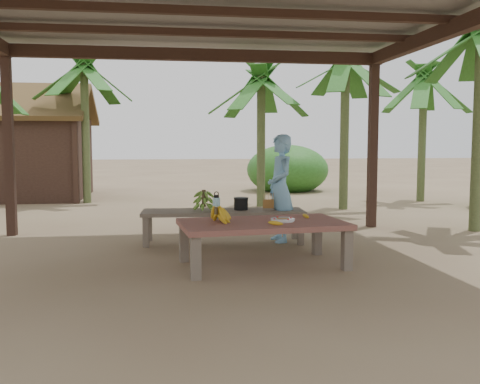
{
  "coord_description": "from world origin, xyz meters",
  "views": [
    {
      "loc": [
        -0.6,
        -5.96,
        1.37
      ],
      "look_at": [
        0.3,
        0.14,
        0.8
      ],
      "focal_mm": 40.0,
      "sensor_mm": 36.0,
      "label": 1
    }
  ],
  "objects": [
    {
      "name": "loose_banana_front",
      "position": [
        0.59,
        -0.49,
        0.52
      ],
      "size": [
        0.17,
        0.06,
        0.04
      ],
      "primitive_type": "ellipsoid",
      "rotation": [
        0.0,
        0.0,
        1.67
      ],
      "color": "gold",
      "rests_on": "work_table"
    },
    {
      "name": "plate",
      "position": [
        0.73,
        -0.23,
        0.52
      ],
      "size": [
        0.27,
        0.27,
        0.04
      ],
      "color": "white",
      "rests_on": "work_table"
    },
    {
      "name": "bench",
      "position": [
        0.24,
        1.24,
        0.39
      ],
      "size": [
        2.24,
        0.75,
        0.45
      ],
      "rotation": [
        0.0,
        0.0,
        -0.07
      ],
      "color": "brown",
      "rests_on": "ground"
    },
    {
      "name": "banana_plant_n",
      "position": [
        1.53,
        5.34,
        2.5
      ],
      "size": [
        1.8,
        1.8,
        2.98
      ],
      "color": "#596638",
      "rests_on": "ground"
    },
    {
      "name": "banana_plant_ne",
      "position": [
        3.13,
        4.61,
        2.79
      ],
      "size": [
        1.8,
        1.8,
        3.28
      ],
      "color": "#596638",
      "rests_on": "ground"
    },
    {
      "name": "pavilion",
      "position": [
        -0.01,
        -0.01,
        2.78
      ],
      "size": [
        6.6,
        5.6,
        2.95
      ],
      "color": "black",
      "rests_on": "ground"
    },
    {
      "name": "ripe_banana_bunch",
      "position": [
        -0.01,
        -0.21,
        0.59
      ],
      "size": [
        0.39,
        0.37,
        0.19
      ],
      "primitive_type": null,
      "rotation": [
        0.0,
        0.0,
        0.48
      ],
      "color": "gold",
      "rests_on": "work_table"
    },
    {
      "name": "green_banana_stalk",
      "position": [
        -0.03,
        1.25,
        0.6
      ],
      "size": [
        0.28,
        0.28,
        0.3
      ],
      "primitive_type": null,
      "rotation": [
        0.0,
        0.0,
        -0.07
      ],
      "color": "#598C2D",
      "rests_on": "bench"
    },
    {
      "name": "loose_banana_side",
      "position": [
        1.06,
        0.01,
        0.52
      ],
      "size": [
        0.09,
        0.15,
        0.04
      ],
      "primitive_type": "ellipsoid",
      "rotation": [
        0.0,
        0.0,
        0.32
      ],
      "color": "gold",
      "rests_on": "work_table"
    },
    {
      "name": "work_table",
      "position": [
        0.51,
        -0.2,
        0.43
      ],
      "size": [
        1.89,
        1.17,
        0.5
      ],
      "rotation": [
        0.0,
        0.0,
        0.1
      ],
      "color": "brown",
      "rests_on": "ground"
    },
    {
      "name": "hut",
      "position": [
        -4.5,
        8.0,
        1.1
      ],
      "size": [
        4.4,
        3.43,
        2.85
      ],
      "color": "black",
      "rests_on": "ground"
    },
    {
      "name": "skewer_rack",
      "position": [
        0.85,
        1.14,
        0.57
      ],
      "size": [
        0.19,
        0.09,
        0.24
      ],
      "primitive_type": null,
      "rotation": [
        0.0,
        0.0,
        -0.07
      ],
      "color": "#A57F47",
      "rests_on": "bench"
    },
    {
      "name": "banana_plant_far",
      "position": [
        5.45,
        5.8,
        2.63
      ],
      "size": [
        1.8,
        1.8,
        3.11
      ],
      "color": "#596638",
      "rests_on": "ground"
    },
    {
      "name": "water_flask",
      "position": [
        0.02,
        0.1,
        0.63
      ],
      "size": [
        0.08,
        0.08,
        0.31
      ],
      "color": "#3EA3C1",
      "rests_on": "work_table"
    },
    {
      "name": "cooking_pot",
      "position": [
        0.48,
        1.25,
        0.53
      ],
      "size": [
        0.19,
        0.19,
        0.16
      ],
      "primitive_type": "cylinder",
      "color": "black",
      "rests_on": "bench"
    },
    {
      "name": "woman",
      "position": [
        1.03,
        1.23,
        0.74
      ],
      "size": [
        0.41,
        0.57,
        1.49
      ],
      "primitive_type": "imported",
      "rotation": [
        0.0,
        0.0,
        -1.47
      ],
      "color": "#6BA1CA",
      "rests_on": "ground"
    },
    {
      "name": "banana_plant_nw",
      "position": [
        -2.28,
        6.61,
        2.86
      ],
      "size": [
        1.8,
        1.8,
        3.35
      ],
      "color": "#596638",
      "rests_on": "ground"
    },
    {
      "name": "ground",
      "position": [
        0.0,
        0.0,
        0.0
      ],
      "size": [
        80.0,
        80.0,
        0.0
      ],
      "primitive_type": "plane",
      "color": "brown",
      "rests_on": "ground"
    }
  ]
}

